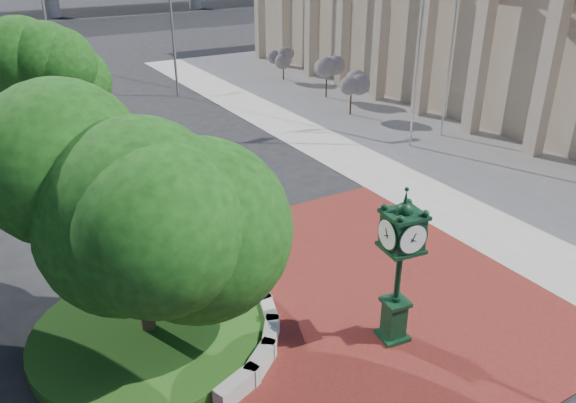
{
  "coord_description": "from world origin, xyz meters",
  "views": [
    {
      "loc": [
        -7.94,
        -12.06,
        9.68
      ],
      "look_at": [
        0.13,
        1.5,
        2.2
      ],
      "focal_mm": 35.0,
      "sensor_mm": 36.0,
      "label": 1
    }
  ],
  "objects": [
    {
      "name": "street_lamp_near",
      "position": [
        4.79,
        23.31,
        5.09
      ],
      "size": [
        1.92,
        0.67,
        8.69
      ],
      "color": "slate",
      "rests_on": "ground"
    },
    {
      "name": "grass_bed",
      "position": [
        -5.0,
        0.0,
        0.2
      ],
      "size": [
        6.1,
        6.1,
        0.4
      ],
      "primitive_type": "cylinder",
      "color": "#1B3F12",
      "rests_on": "ground"
    },
    {
      "name": "ground",
      "position": [
        0.0,
        0.0,
        0.0
      ],
      "size": [
        200.0,
        200.0,
        0.0
      ],
      "primitive_type": "plane",
      "color": "black",
      "rests_on": "ground"
    },
    {
      "name": "shrub_near",
      "position": [
        11.87,
        13.97,
        1.59
      ],
      "size": [
        1.2,
        1.2,
        2.2
      ],
      "color": "#38281C",
      "rests_on": "ground"
    },
    {
      "name": "flagpole_a",
      "position": [
        13.76,
        8.36,
        4.73
      ],
      "size": [
        1.43,
        0.31,
        9.24
      ],
      "color": "silver",
      "rests_on": "ground"
    },
    {
      "name": "parked_car",
      "position": [
        0.94,
        40.11,
        0.68
      ],
      "size": [
        2.34,
        4.21,
        1.36
      ],
      "primitive_type": "imported",
      "rotation": [
        0.0,
        0.0,
        -0.19
      ],
      "color": "#660F0E",
      "rests_on": "ground"
    },
    {
      "name": "shrub_far",
      "position": [
        12.99,
        23.77,
        1.59
      ],
      "size": [
        1.2,
        1.2,
        2.2
      ],
      "color": "#38281C",
      "rests_on": "ground"
    },
    {
      "name": "flagpole_b",
      "position": [
        11.17,
        7.94,
        5.15
      ],
      "size": [
        1.57,
        0.22,
        10.05
      ],
      "color": "silver",
      "rests_on": "ground"
    },
    {
      "name": "planter_wall",
      "position": [
        -2.71,
        -0.0,
        0.27
      ],
      "size": [
        2.96,
        6.77,
        0.54
      ],
      "color": "#9E9B93",
      "rests_on": "ground"
    },
    {
      "name": "tree_planter",
      "position": [
        -5.0,
        0.0,
        3.72
      ],
      "size": [
        5.2,
        5.2,
        6.33
      ],
      "color": "#38281C",
      "rests_on": "ground"
    },
    {
      "name": "tree_street",
      "position": [
        -4.0,
        18.0,
        3.24
      ],
      "size": [
        4.4,
        4.4,
        5.45
      ],
      "color": "#38281C",
      "rests_on": "ground"
    },
    {
      "name": "shrub_mid",
      "position": [
        12.86,
        17.97,
        1.59
      ],
      "size": [
        1.2,
        1.2,
        2.2
      ],
      "color": "#38281C",
      "rests_on": "ground"
    },
    {
      "name": "sidewalk",
      "position": [
        16.0,
        10.0,
        0.02
      ],
      "size": [
        20.0,
        50.0,
        0.04
      ],
      "primitive_type": "cube",
      "color": "#9E9B93",
      "rests_on": "ground"
    },
    {
      "name": "post_clock",
      "position": [
        0.54,
        -3.23,
        2.37
      ],
      "size": [
        1.0,
        1.0,
        4.32
      ],
      "color": "black",
      "rests_on": "ground"
    },
    {
      "name": "plaza",
      "position": [
        0.0,
        -1.0,
        0.02
      ],
      "size": [
        12.0,
        12.0,
        0.04
      ],
      "primitive_type": "cube",
      "color": "maroon",
      "rests_on": "ground"
    },
    {
      "name": "civic_building",
      "position": [
        23.6,
        12.0,
        4.33
      ],
      "size": [
        17.35,
        44.0,
        8.6
      ],
      "color": "#BCAF8E",
      "rests_on": "ground"
    }
  ]
}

